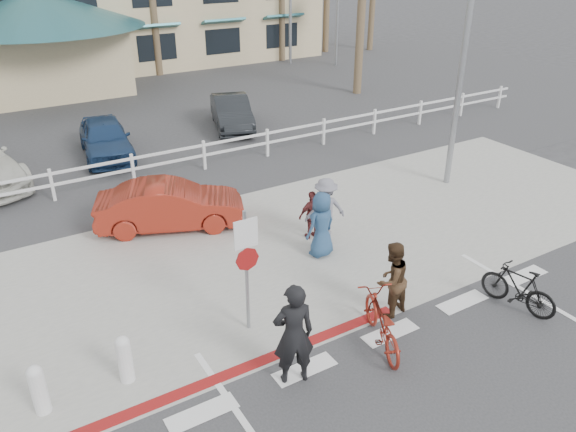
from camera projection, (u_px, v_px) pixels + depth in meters
ground at (411, 351)px, 10.57m from camera, size 140.00×140.00×0.00m
bike_path at (496, 421)px, 9.04m from camera, size 12.00×16.00×0.01m
sidewalk_plaza at (288, 249)px, 14.01m from camera, size 22.00×7.00×0.01m
cross_street at (220, 193)px, 17.07m from camera, size 40.00×5.00×0.01m
parking_lot at (127, 116)px, 24.34m from camera, size 50.00×16.00×0.01m
curb_red at (240, 370)px, 10.10m from camera, size 7.00×0.25×0.02m
rail_fence at (207, 155)px, 18.61m from camera, size 29.40×0.16×1.00m
sign_post at (246, 266)px, 10.54m from camera, size 0.50×0.10×2.90m
bollard_0 at (125, 359)px, 9.67m from camera, size 0.26×0.26×0.95m
bollard_1 at (39, 389)px, 9.02m from camera, size 0.26×0.26×0.95m
streetlight_0 at (466, 35)px, 15.78m from camera, size 0.60×2.00×9.00m
info_sign at (337, 17)px, 32.64m from camera, size 1.20×0.16×5.60m
bike_red at (381, 322)px, 10.53m from camera, size 1.33×2.04×1.01m
rider_red at (293, 334)px, 9.45m from camera, size 0.82×0.66×1.97m
bike_black at (519, 288)px, 11.58m from camera, size 0.79×1.69×0.98m
rider_black at (391, 280)px, 11.26m from camera, size 0.89×0.75×1.64m
pedestrian_a at (325, 209)px, 14.19m from camera, size 1.17×0.84×1.64m
pedestrian_child at (312, 215)px, 14.26m from camera, size 0.79×0.38×1.30m
pedestrian_b at (321, 225)px, 13.39m from camera, size 0.89×0.67×1.66m
car_white_sedan at (170, 206)px, 14.79m from camera, size 4.07×2.67×1.27m
lot_car_2 at (105, 138)px, 19.61m from camera, size 2.14×4.16×1.36m
lot_car_3 at (232, 112)px, 22.56m from camera, size 2.52×4.14×1.29m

